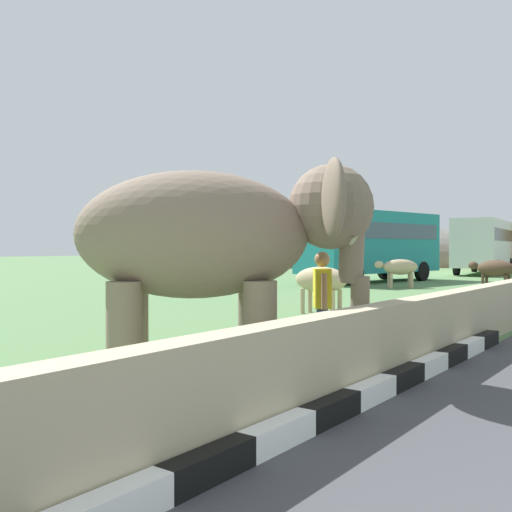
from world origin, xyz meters
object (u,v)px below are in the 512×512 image
object	(u,v)px
cow_far	(399,268)
bus_orange	(505,243)
bus_white	(484,242)
bus_teal	(371,241)
person_handler	(322,300)
cow_mid	(495,269)
cow_near	(323,281)
elephant	(220,238)

from	to	relation	value
cow_far	bus_orange	bearing A→B (deg)	3.83
bus_white	bus_teal	bearing A→B (deg)	171.49
bus_orange	person_handler	bearing A→B (deg)	-170.01
bus_teal	bus_white	size ratio (longest dim) A/B	0.92
bus_white	bus_orange	size ratio (longest dim) A/B	1.00
person_handler	bus_teal	world-z (taller)	bus_teal
person_handler	cow_far	size ratio (longest dim) A/B	0.98
person_handler	bus_orange	size ratio (longest dim) A/B	0.17
bus_orange	cow_far	world-z (taller)	bus_orange
bus_teal	cow_mid	xyz separation A→B (m)	(-2.50, -6.56, -1.21)
bus_white	cow_far	bearing A→B (deg)	-176.74
cow_near	person_handler	bearing A→B (deg)	-149.87
bus_teal	cow_near	bearing A→B (deg)	-159.26
bus_white	cow_mid	distance (m)	16.20
bus_teal	elephant	bearing A→B (deg)	-159.62
bus_teal	bus_white	bearing A→B (deg)	-8.51
bus_teal	cow_near	xyz separation A→B (m)	(-13.79, -5.22, -1.21)
person_handler	bus_orange	world-z (taller)	bus_orange
bus_white	cow_mid	size ratio (longest dim) A/B	5.14
bus_teal	cow_near	distance (m)	14.80
cow_far	bus_teal	bearing A→B (deg)	41.26
person_handler	cow_mid	world-z (taller)	person_handler
person_handler	elephant	bearing A→B (deg)	157.69
cow_mid	cow_far	size ratio (longest dim) A/B	1.13
cow_near	cow_mid	size ratio (longest dim) A/B	0.98
cow_mid	elephant	bearing A→B (deg)	-176.33
person_handler	bus_orange	distance (m)	41.32
bus_white	cow_near	bearing A→B (deg)	-173.02
bus_white	bus_orange	xyz separation A→B (m)	(8.46, 0.73, -0.00)
bus_teal	person_handler	bearing A→B (deg)	-156.46
person_handler	bus_white	xyz separation A→B (m)	(32.22, 6.44, 1.16)
elephant	bus_orange	world-z (taller)	bus_orange
bus_orange	cow_mid	xyz separation A→B (m)	(-23.94, -5.34, -1.21)
elephant	cow_far	size ratio (longest dim) A/B	2.29
person_handler	cow_far	world-z (taller)	person_handler
elephant	bus_teal	distance (m)	22.21
elephant	cow_far	xyz separation A→B (m)	(17.55, 4.87, -0.98)
bus_orange	cow_near	distance (m)	35.48
cow_mid	cow_far	distance (m)	3.77
bus_orange	cow_near	size ratio (longest dim) A/B	5.25
person_handler	bus_teal	size ratio (longest dim) A/B	0.18
cow_mid	cow_far	bearing A→B (deg)	101.72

